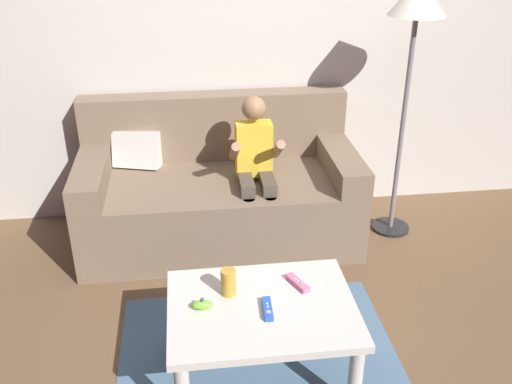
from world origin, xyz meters
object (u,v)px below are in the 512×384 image
Objects in this scene: game_remote_blue_near_edge at (268,309)px; soda_can at (228,282)px; person_seated_on_couch at (256,167)px; nunchuk_lime at (202,305)px; couch at (218,192)px; floor_lamp at (416,18)px; game_remote_pink_far_corner at (298,283)px; coffee_table at (262,317)px.

soda_can reaches higher than game_remote_blue_near_edge.
person_seated_on_couch reaches higher than nunchuk_lime.
floor_lamp reaches higher than couch.
game_remote_pink_far_corner is at bearing -128.47° from floor_lamp.
couch reaches higher than nunchuk_lime.
game_remote_blue_near_edge is (-0.09, -1.11, -0.14)m from person_seated_on_couch.
game_remote_pink_far_corner is (0.18, 0.12, 0.07)m from coffee_table.
couch reaches higher than game_remote_blue_near_edge.
game_remote_blue_near_edge is 1.56× the size of nunchuk_lime.
person_seated_on_couch is 0.96m from game_remote_pink_far_corner.
floor_lamp is at bearing 51.53° from game_remote_pink_far_corner.
couch is 11.77× the size of game_remote_blue_near_edge.
person_seated_on_couch is 0.60× the size of floor_lamp.
person_seated_on_couch reaches higher than coffee_table.
floor_lamp reaches higher than soda_can.
person_seated_on_couch is at bearing 84.15° from coffee_table.
nunchuk_lime is at bearing 169.19° from game_remote_blue_near_edge.
soda_can is at bearing -176.06° from game_remote_pink_far_corner.
couch reaches higher than soda_can.
game_remote_blue_near_edge is 1.83m from floor_lamp.
game_remote_blue_near_edge is 0.23m from game_remote_pink_far_corner.
coffee_table is 1.85m from floor_lamp.
person_seated_on_couch is 1.13m from game_remote_blue_near_edge.
game_remote_blue_near_edge is (0.12, -1.29, 0.10)m from couch.
game_remote_blue_near_edge is at bearing -134.48° from game_remote_pink_far_corner.
game_remote_blue_near_edge is at bearing -84.68° from couch.
soda_can is at bearing -91.58° from couch.
game_remote_blue_near_edge is 1.16× the size of soda_can.
coffee_table is 6.56× the size of soda_can.
floor_lamp is at bearing 6.31° from person_seated_on_couch.
couch is at bearing 176.04° from floor_lamp.
couch is at bearing 95.32° from game_remote_blue_near_edge.
game_remote_blue_near_edge is 0.27m from nunchuk_lime.
floor_lamp is (0.90, 0.10, 0.80)m from person_seated_on_couch.
nunchuk_lime is 0.15m from soda_can.
nunchuk_lime reaches higher than game_remote_pink_far_corner.
person_seated_on_couch reaches higher than couch.
couch is 2.08× the size of coffee_table.
coffee_table is 0.51× the size of floor_lamp.
person_seated_on_couch is 1.17× the size of coffee_table.
game_remote_pink_far_corner reaches higher than coffee_table.
nunchuk_lime is 0.75× the size of soda_can.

